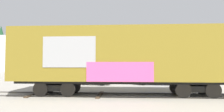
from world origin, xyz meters
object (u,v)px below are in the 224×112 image
object	(u,v)px
freight_car	(124,56)
parked_car_blue	(159,76)
parked_car_white	(88,76)
flagpole	(172,45)

from	to	relation	value
freight_car	parked_car_blue	xyz separation A→B (m)	(3.86, 6.39, -1.66)
parked_car_white	parked_car_blue	distance (m)	6.90
flagpole	parked_car_white	xyz separation A→B (m)	(-10.71, -7.08, -3.74)
freight_car	parked_car_blue	bearing A→B (deg)	58.84
parked_car_white	parked_car_blue	size ratio (longest dim) A/B	0.98
freight_car	flagpole	xyz separation A→B (m)	(7.68, 13.67, 2.05)
flagpole	parked_car_blue	bearing A→B (deg)	-117.68
flagpole	parked_car_white	size ratio (longest dim) A/B	1.54
freight_car	flagpole	world-z (taller)	flagpole
freight_car	parked_car_white	world-z (taller)	freight_car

